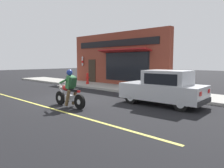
{
  "coord_description": "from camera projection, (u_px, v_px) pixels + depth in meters",
  "views": [
    {
      "loc": [
        -6.51,
        -9.09,
        1.99
      ],
      "look_at": [
        0.52,
        -2.35,
        0.95
      ],
      "focal_mm": 35.0,
      "sensor_mm": 36.0,
      "label": 1
    }
  ],
  "objects": [
    {
      "name": "ground_plane",
      "position": [
        72.0,
        100.0,
        11.14
      ],
      "size": [
        80.0,
        80.0,
        0.0
      ],
      "primitive_type": "plane",
      "color": "black"
    },
    {
      "name": "sidewalk_curb",
      "position": [
        101.0,
        86.0,
        16.7
      ],
      "size": [
        2.6,
        22.0,
        0.14
      ],
      "primitive_type": "cube",
      "color": "#9E9B93",
      "rests_on": "ground"
    },
    {
      "name": "lane_stripe",
      "position": [
        12.0,
        97.0,
        11.91
      ],
      "size": [
        0.12,
        19.8,
        0.01
      ],
      "primitive_type": "cube",
      "color": "#D1C64C",
      "rests_on": "ground"
    },
    {
      "name": "storefront_building",
      "position": [
        116.0,
        59.0,
        17.43
      ],
      "size": [
        1.25,
        9.69,
        4.2
      ],
      "color": "brown",
      "rests_on": "ground"
    },
    {
      "name": "motorcycle_with_rider",
      "position": [
        70.0,
        91.0,
        9.38
      ],
      "size": [
        0.56,
        2.02,
        1.62
      ],
      "color": "black",
      "rests_on": "ground"
    },
    {
      "name": "car_hatchback",
      "position": [
        164.0,
        88.0,
        9.8
      ],
      "size": [
        1.86,
        3.87,
        1.57
      ],
      "color": "black",
      "rests_on": "ground"
    },
    {
      "name": "fire_hydrant",
      "position": [
        87.0,
        79.0,
        17.4
      ],
      "size": [
        0.36,
        0.24,
        0.88
      ],
      "color": "red",
      "rests_on": "sidewalk_curb"
    }
  ]
}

